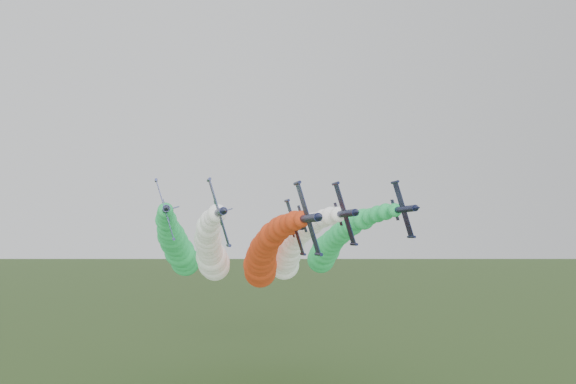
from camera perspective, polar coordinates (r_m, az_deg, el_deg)
The scene contains 6 objects.
jet_lead at distance 139.31m, azimuth -2.59°, elevation -6.81°, with size 13.91×90.06×22.39m.
jet_inner_left at distance 146.51m, azimuth -7.76°, elevation -6.18°, with size 13.65×89.80×22.12m.
jet_inner_right at distance 152.16m, azimuth 0.16°, elevation -6.11°, with size 14.00×90.15×22.47m.
jet_outer_left at distance 157.25m, azimuth -11.11°, elevation -5.60°, with size 13.91×90.06×22.38m.
jet_outer_right at distance 162.58m, azimuth 4.34°, elevation -5.57°, with size 13.83×89.98×22.30m.
jet_trail at distance 165.31m, azimuth -2.69°, elevation -6.71°, with size 14.21×90.36×22.68m.
Camera 1 is at (-25.50, -92.33, 42.94)m, focal length 35.00 mm.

